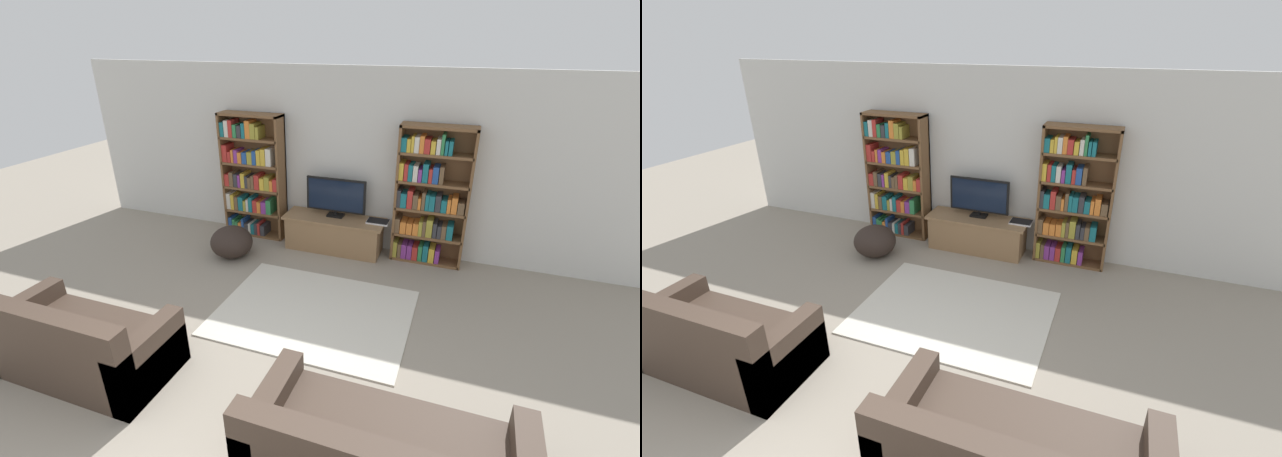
# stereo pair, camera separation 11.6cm
# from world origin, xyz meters

# --- Properties ---
(wall_back) EXTENTS (8.80, 0.06, 2.60)m
(wall_back) POSITION_xyz_m (0.00, 4.23, 1.30)
(wall_back) COLOR silver
(wall_back) RESTS_ON ground_plane
(bookshelf_left) EXTENTS (0.97, 0.30, 1.93)m
(bookshelf_left) POSITION_xyz_m (-1.48, 4.05, 0.95)
(bookshelf_left) COLOR brown
(bookshelf_left) RESTS_ON ground_plane
(bookshelf_right) EXTENTS (0.97, 0.30, 1.93)m
(bookshelf_right) POSITION_xyz_m (1.20, 4.05, 0.93)
(bookshelf_right) COLOR brown
(bookshelf_right) RESTS_ON ground_plane
(tv_stand) EXTENTS (1.49, 0.50, 0.51)m
(tv_stand) POSITION_xyz_m (-0.10, 3.92, 0.26)
(tv_stand) COLOR #8E6B47
(tv_stand) RESTS_ON ground_plane
(television) EXTENTS (0.89, 0.16, 0.58)m
(television) POSITION_xyz_m (-0.10, 3.99, 0.82)
(television) COLOR black
(television) RESTS_ON tv_stand
(laptop) EXTENTS (0.31, 0.22, 0.03)m
(laptop) POSITION_xyz_m (0.54, 3.97, 0.53)
(laptop) COLOR silver
(laptop) RESTS_ON tv_stand
(area_rug) EXTENTS (2.20, 1.67, 0.02)m
(area_rug) POSITION_xyz_m (0.19, 2.29, 0.01)
(area_rug) COLOR beige
(area_rug) RESTS_ON ground_plane
(couch_left_sectional) EXTENTS (1.69, 0.86, 0.87)m
(couch_left_sectional) POSITION_xyz_m (-1.56, 0.68, 0.29)
(couch_left_sectional) COLOR #423328
(couch_left_sectional) RESTS_ON ground_plane
(beanbag_ottoman) EXTENTS (0.61, 0.61, 0.45)m
(beanbag_ottoman) POSITION_xyz_m (-1.43, 3.22, 0.23)
(beanbag_ottoman) COLOR #2D231E
(beanbag_ottoman) RESTS_ON ground_plane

